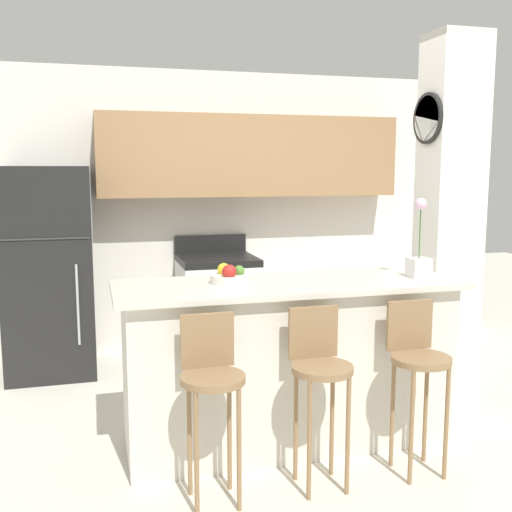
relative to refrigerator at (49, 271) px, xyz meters
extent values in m
plane|color=beige|center=(1.47, -1.76, -0.85)|extent=(14.00, 14.00, 0.00)
cube|color=white|center=(1.47, 0.41, 0.43)|extent=(5.60, 0.06, 2.55)
cube|color=#9E754C|center=(1.76, 0.22, 0.94)|extent=(2.72, 0.32, 0.72)
cube|color=white|center=(1.40, 0.24, 0.74)|extent=(0.62, 0.28, 0.12)
cube|color=white|center=(2.68, -1.53, 0.43)|extent=(0.36, 0.32, 2.55)
cylinder|color=black|center=(2.49, -1.53, 1.15)|extent=(0.02, 0.33, 0.33)
cylinder|color=white|center=(2.49, -1.53, 1.15)|extent=(0.01, 0.29, 0.29)
cube|color=silver|center=(1.47, -1.76, -0.36)|extent=(1.94, 0.58, 0.97)
cube|color=beige|center=(1.47, -1.76, 0.14)|extent=(2.06, 0.70, 0.03)
cube|color=black|center=(0.00, 0.00, -0.27)|extent=(0.69, 0.69, 1.15)
cube|color=black|center=(0.00, 0.00, 0.58)|extent=(0.69, 0.69, 0.54)
cube|color=#333333|center=(0.00, -0.35, 0.31)|extent=(0.66, 0.01, 0.01)
cylinder|color=#B2B2B7|center=(0.22, -0.36, -0.21)|extent=(0.02, 0.02, 0.63)
cube|color=white|center=(1.40, 0.03, -0.42)|extent=(0.66, 0.64, 0.85)
cube|color=black|center=(1.40, 0.03, 0.03)|extent=(0.66, 0.64, 0.06)
cube|color=black|center=(1.40, 0.34, 0.14)|extent=(0.66, 0.04, 0.16)
cube|color=black|center=(1.40, -0.29, -0.38)|extent=(0.40, 0.01, 0.27)
cylinder|color=olive|center=(0.90, -2.30, -0.20)|extent=(0.32, 0.32, 0.03)
cube|color=olive|center=(0.90, -2.17, -0.04)|extent=(0.27, 0.02, 0.28)
cylinder|color=olive|center=(0.79, -2.41, -0.53)|extent=(0.02, 0.02, 0.63)
cylinder|color=olive|center=(1.00, -2.41, -0.53)|extent=(0.02, 0.02, 0.63)
cylinder|color=olive|center=(0.79, -2.20, -0.53)|extent=(0.02, 0.02, 0.63)
cylinder|color=olive|center=(1.00, -2.20, -0.53)|extent=(0.02, 0.02, 0.63)
cylinder|color=olive|center=(1.47, -2.30, -0.20)|extent=(0.32, 0.32, 0.03)
cube|color=olive|center=(1.47, -2.17, -0.04)|extent=(0.27, 0.02, 0.28)
cylinder|color=olive|center=(1.36, -2.41, -0.53)|extent=(0.02, 0.02, 0.63)
cylinder|color=olive|center=(1.57, -2.41, -0.53)|extent=(0.02, 0.02, 0.63)
cylinder|color=olive|center=(1.36, -2.20, -0.53)|extent=(0.02, 0.02, 0.63)
cylinder|color=olive|center=(1.57, -2.20, -0.53)|extent=(0.02, 0.02, 0.63)
cylinder|color=olive|center=(2.04, -2.30, -0.20)|extent=(0.32, 0.32, 0.03)
cube|color=olive|center=(2.04, -2.17, -0.04)|extent=(0.27, 0.02, 0.28)
cylinder|color=olive|center=(1.94, -2.41, -0.53)|extent=(0.02, 0.02, 0.63)
cylinder|color=olive|center=(2.15, -2.41, -0.53)|extent=(0.02, 0.02, 0.63)
cylinder|color=olive|center=(1.94, -2.20, -0.53)|extent=(0.02, 0.02, 0.63)
cylinder|color=olive|center=(2.15, -2.20, -0.53)|extent=(0.02, 0.02, 0.63)
cube|color=white|center=(2.29, -1.83, 0.22)|extent=(0.12, 0.12, 0.12)
cylinder|color=#386633|center=(2.29, -1.83, 0.44)|extent=(0.01, 0.01, 0.31)
sphere|color=#E5B2D1|center=(2.29, -1.83, 0.61)|extent=(0.07, 0.07, 0.07)
cylinder|color=silver|center=(1.12, -1.71, 0.19)|extent=(0.24, 0.24, 0.05)
sphere|color=#4C7F2D|center=(1.17, -1.71, 0.23)|extent=(0.06, 0.06, 0.06)
sphere|color=gold|center=(1.09, -1.67, 0.24)|extent=(0.08, 0.08, 0.08)
sphere|color=red|center=(1.10, -1.76, 0.24)|extent=(0.08, 0.08, 0.08)
camera|label=1|loc=(0.35, -5.08, 0.82)|focal=42.00mm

